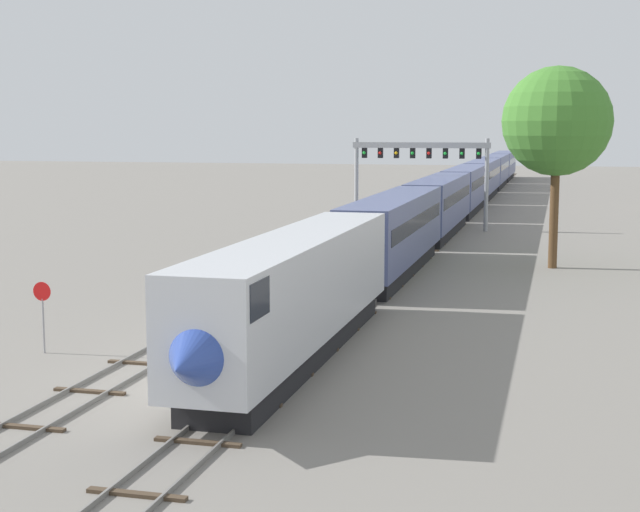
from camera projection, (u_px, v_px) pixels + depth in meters
name	position (u px, v px, depth m)	size (l,w,h in m)	color
ground_plane	(208.00, 384.00, 33.18)	(400.00, 400.00, 0.00)	gray
track_main	(454.00, 221.00, 90.29)	(2.60, 200.00, 0.16)	slate
track_near	(353.00, 244.00, 72.44)	(2.60, 160.00, 0.16)	slate
passenger_train	(466.00, 188.00, 100.51)	(3.04, 154.32, 4.80)	silver
signal_gantry	(421.00, 162.00, 82.92)	(12.10, 0.49, 8.02)	#999BA0
stop_sign	(43.00, 307.00, 37.53)	(0.76, 0.08, 2.88)	gray
trackside_tree_left	(557.00, 122.00, 59.52)	(6.90, 6.90, 12.79)	brown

